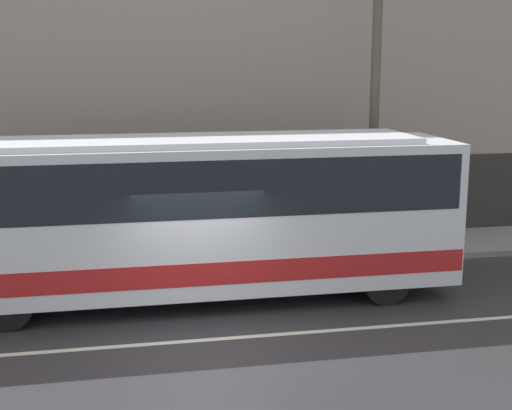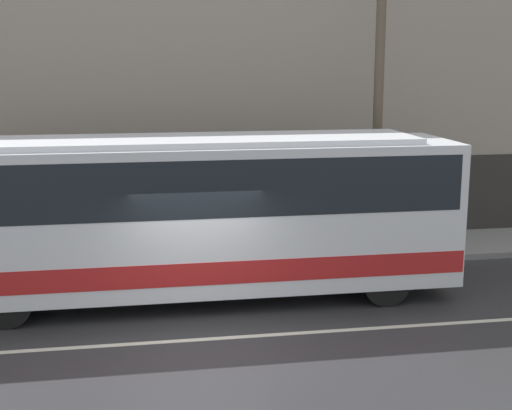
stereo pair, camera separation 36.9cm
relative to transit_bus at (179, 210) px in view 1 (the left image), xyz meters
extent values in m
plane|color=#2D2D30|center=(0.26, -2.29, -1.91)|extent=(60.00, 60.00, 0.00)
cube|color=gray|center=(0.26, 2.97, -1.84)|extent=(60.00, 2.53, 0.15)
cube|color=gray|center=(0.26, 4.39, 2.67)|extent=(60.00, 0.30, 9.17)
cube|color=#2D2B28|center=(0.26, 4.22, -0.77)|extent=(60.00, 0.06, 2.29)
cube|color=beige|center=(0.26, -2.29, -1.91)|extent=(54.00, 0.14, 0.01)
cube|color=silver|center=(-0.01, 0.00, -0.10)|extent=(11.43, 2.48, 2.92)
cube|color=#B21E1E|center=(-0.01, 0.00, -1.01)|extent=(11.37, 2.51, 0.45)
cube|color=black|center=(-0.01, 0.00, 0.63)|extent=(11.09, 2.50, 1.11)
cube|color=orange|center=(5.66, 0.00, 1.17)|extent=(0.12, 1.86, 0.28)
cube|color=silver|center=(-0.01, 0.00, 1.42)|extent=(9.72, 2.11, 0.12)
cylinder|color=black|center=(4.11, -1.08, -1.42)|extent=(0.99, 0.28, 0.99)
cylinder|color=black|center=(4.11, 1.08, -1.42)|extent=(0.99, 0.28, 0.99)
cylinder|color=black|center=(-3.32, -1.08, -1.42)|extent=(0.99, 0.28, 0.99)
cylinder|color=black|center=(-3.32, 1.08, -1.42)|extent=(0.99, 0.28, 0.99)
cylinder|color=brown|center=(4.98, 2.26, 2.17)|extent=(0.24, 0.24, 7.87)
cylinder|color=#1E5933|center=(-2.53, 2.22, -1.09)|extent=(0.36, 0.36, 1.33)
sphere|color=tan|center=(-2.53, 2.22, -0.31)|extent=(0.24, 0.24, 0.24)
camera|label=1|loc=(-1.20, -14.25, 3.04)|focal=50.00mm
camera|label=2|loc=(-0.83, -14.32, 3.04)|focal=50.00mm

